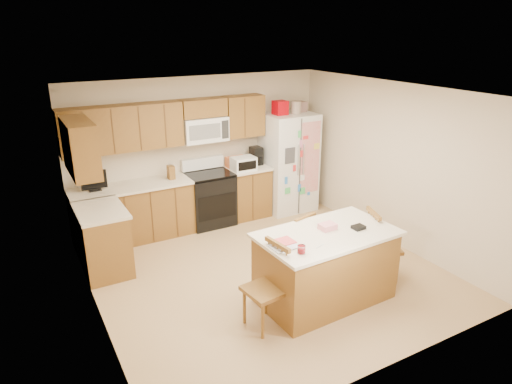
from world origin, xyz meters
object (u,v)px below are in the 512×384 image
island (325,266)px  windsor_chair_right (381,247)px  refrigerator (288,161)px  windsor_chair_back (296,247)px  windsor_chair_left (266,289)px  stove (209,198)px

island → windsor_chair_right: island is taller
refrigerator → island: (-1.27, -2.82, -0.46)m
island → windsor_chair_back: size_ratio=1.82×
windsor_chair_right → refrigerator: bearing=83.5°
island → windsor_chair_right: (0.95, 0.04, 0.01)m
island → windsor_chair_left: bearing=-173.3°
stove → refrigerator: size_ratio=0.55×
stove → windsor_chair_left: stove is taller
stove → island: 2.89m
windsor_chair_right → island: bearing=-177.8°
refrigerator → windsor_chair_back: bearing=-120.4°
windsor_chair_left → stove: bearing=78.4°
refrigerator → windsor_chair_right: refrigerator is taller
refrigerator → windsor_chair_left: (-2.18, -2.92, -0.44)m
stove → windsor_chair_back: (0.30, -2.24, -0.03)m
stove → windsor_chair_back: stove is taller
stove → refrigerator: refrigerator is taller
stove → windsor_chair_right: 3.11m
stove → island: (0.30, -2.88, -0.01)m
island → stove: bearing=96.0°
windsor_chair_left → windsor_chair_back: bearing=39.6°
island → windsor_chair_back: (-0.00, 0.64, -0.02)m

